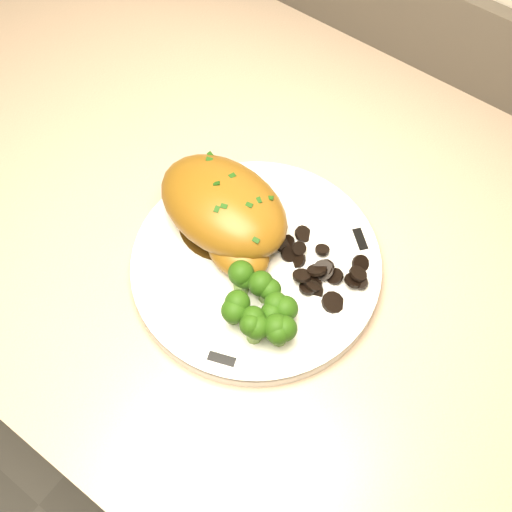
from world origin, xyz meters
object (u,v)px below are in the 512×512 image
Objects in this scene: plate at (256,265)px; broccoli_florets at (259,309)px; chicken_breast at (225,211)px; counter at (406,460)px.

plate is 3.07× the size of broccoli_florets.
broccoli_florets is at bearing -50.88° from plate.
counter is at bearing 14.12° from chicken_breast.
plate is (-0.25, -0.06, 0.44)m from counter.
counter is 23.58× the size of broccoli_florets.
chicken_breast is (-0.30, -0.04, 0.48)m from counter.
counter is 0.57m from chicken_breast.
chicken_breast is at bearing 144.82° from broccoli_florets.
counter is 0.53m from broccoli_florets.
plate is 0.07m from chicken_breast.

